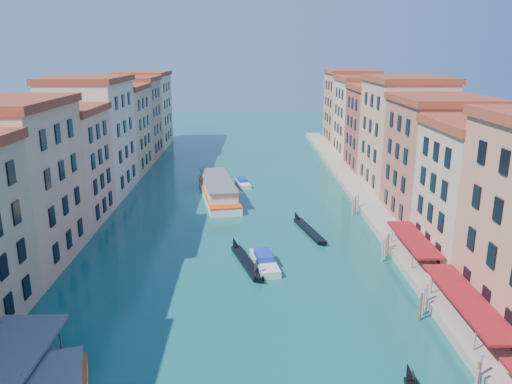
% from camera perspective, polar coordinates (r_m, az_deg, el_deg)
% --- Properties ---
extents(left_bank_palazzos, '(12.80, 128.40, 21.00)m').
position_cam_1_polar(left_bank_palazzos, '(88.47, -19.42, 4.83)').
color(left_bank_palazzos, beige).
rests_on(left_bank_palazzos, ground).
extents(right_bank_palazzos, '(12.80, 128.40, 21.00)m').
position_cam_1_polar(right_bank_palazzos, '(88.78, 17.55, 5.06)').
color(right_bank_palazzos, '#AE5A3F').
rests_on(right_bank_palazzos, ground).
extents(quay, '(4.00, 140.00, 1.00)m').
position_cam_1_polar(quay, '(88.69, 12.16, -0.72)').
color(quay, '#A19782').
rests_on(quay, ground).
extents(restaurant_awnings, '(3.20, 44.55, 3.12)m').
position_cam_1_polar(restaurant_awnings, '(50.63, 23.21, -11.48)').
color(restaurant_awnings, maroon).
rests_on(restaurant_awnings, ground).
extents(mooring_poles_right, '(1.44, 54.24, 3.20)m').
position_cam_1_polar(mooring_poles_right, '(55.06, 17.60, -10.62)').
color(mooring_poles_right, brown).
rests_on(mooring_poles_right, ground).
extents(vaporetto_far, '(9.00, 23.05, 3.35)m').
position_cam_1_polar(vaporetto_far, '(88.88, -4.36, 0.31)').
color(vaporetto_far, white).
rests_on(vaporetto_far, ground).
extents(gondola_fore, '(4.68, 13.08, 2.66)m').
position_cam_1_polar(gondola_fore, '(61.41, -1.09, -7.90)').
color(gondola_fore, black).
rests_on(gondola_fore, ground).
extents(gondola_far, '(4.18, 13.19, 1.89)m').
position_cam_1_polar(gondola_far, '(72.58, 6.03, -4.24)').
color(gondola_far, black).
rests_on(gondola_far, ground).
extents(motorboat_mid, '(3.64, 7.84, 1.56)m').
position_cam_1_polar(motorboat_mid, '(60.98, 0.96, -7.91)').
color(motorboat_mid, silver).
rests_on(motorboat_mid, ground).
extents(motorboat_far, '(3.47, 6.70, 1.33)m').
position_cam_1_polar(motorboat_far, '(97.14, -1.54, 1.08)').
color(motorboat_far, silver).
rests_on(motorboat_far, ground).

